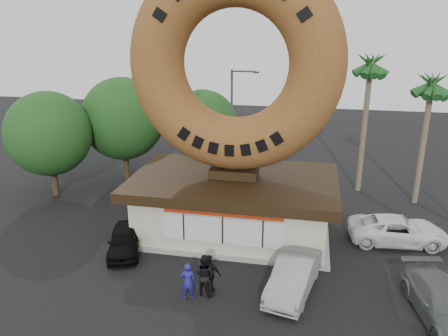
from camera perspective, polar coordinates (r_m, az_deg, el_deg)
name	(u,v)px	position (r m, az deg, el deg)	size (l,w,h in m)	color
ground	(209,291)	(20.15, -1.92, -15.81)	(90.00, 90.00, 0.00)	black
donut_shop	(234,203)	(24.45, 1.28, -4.55)	(11.20, 7.20, 3.80)	beige
giant_donut	(235,65)	(22.58, 1.43, 13.36)	(11.03, 11.03, 2.81)	brown
tree_west	(123,119)	(32.79, -13.06, 6.28)	(6.00, 6.00, 7.65)	#473321
tree_mid	(203,124)	(32.97, -2.76, 5.70)	(5.20, 5.20, 6.63)	#473321
tree_far	(49,134)	(31.13, -21.93, 4.17)	(5.60, 5.60, 7.14)	#473321
palm_near	(370,69)	(30.49, 18.56, 12.10)	(2.60, 2.60, 9.75)	#726651
palm_far	(431,89)	(29.75, 25.46, 9.32)	(2.60, 2.60, 8.75)	#726651
street_lamp	(233,117)	(33.38, 1.25, 6.70)	(2.11, 0.20, 8.00)	#59595E
person_left	(188,281)	(19.28, -4.74, -14.54)	(0.63, 0.41, 1.72)	navy
person_center	(204,275)	(19.48, -2.58, -13.77)	(0.93, 0.73, 1.92)	black
person_right	(210,274)	(19.64, -1.88, -13.66)	(1.06, 0.44, 1.80)	black
car_black	(124,241)	(23.38, -12.89, -9.22)	(1.54, 3.84, 1.31)	black
car_silver	(294,276)	(20.02, 9.10, -13.75)	(1.58, 4.54, 1.49)	#96969A
car_grey	(443,303)	(20.21, 26.74, -15.47)	(2.04, 5.01, 1.45)	slate
car_white	(398,230)	(25.49, 21.76, -7.54)	(2.39, 5.19, 1.44)	white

